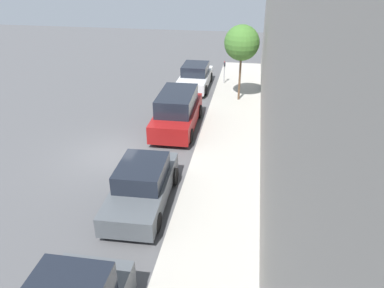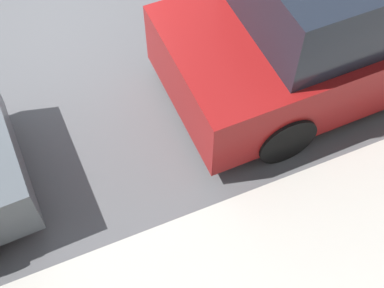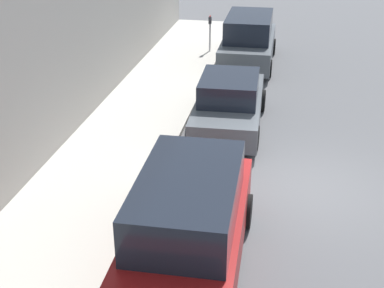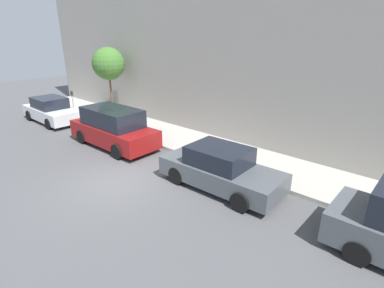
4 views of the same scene
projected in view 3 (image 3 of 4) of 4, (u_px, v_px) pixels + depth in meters
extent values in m
plane|color=#515154|center=(310.00, 189.00, 12.33)|extent=(60.00, 60.00, 0.00)
cube|color=#B2ADA3|center=(105.00, 167.00, 13.11)|extent=(2.90, 32.00, 0.15)
cube|color=#4C5156|center=(248.00, 47.00, 20.86)|extent=(1.94, 4.91, 0.84)
cube|color=black|center=(249.00, 26.00, 20.50)|extent=(1.70, 3.11, 0.84)
cylinder|color=black|center=(269.00, 68.00, 19.51)|extent=(0.22, 0.64, 0.64)
cylinder|color=black|center=(220.00, 66.00, 19.80)|extent=(0.22, 0.64, 0.64)
cylinder|color=black|center=(273.00, 46.00, 22.20)|extent=(0.22, 0.64, 0.64)
cylinder|color=black|center=(230.00, 44.00, 22.50)|extent=(0.22, 0.64, 0.64)
cube|color=#4C5156|center=(229.00, 108.00, 15.32)|extent=(1.93, 4.55, 0.68)
cube|color=black|center=(229.00, 88.00, 14.95)|extent=(1.65, 2.15, 0.64)
cylinder|color=black|center=(255.00, 138.00, 14.05)|extent=(0.22, 0.67, 0.67)
cylinder|color=black|center=(191.00, 133.00, 14.33)|extent=(0.22, 0.67, 0.67)
cylinder|color=black|center=(262.00, 100.00, 16.52)|extent=(0.22, 0.67, 0.67)
cylinder|color=black|center=(207.00, 97.00, 16.80)|extent=(0.22, 0.67, 0.67)
cube|color=maroon|center=(188.00, 238.00, 9.51)|extent=(1.97, 4.93, 0.84)
cube|color=black|center=(188.00, 197.00, 9.15)|extent=(1.72, 3.12, 0.84)
cylinder|color=black|center=(246.00, 211.00, 10.84)|extent=(0.22, 0.70, 0.70)
cylinder|color=black|center=(160.00, 202.00, 11.13)|extent=(0.22, 0.70, 0.70)
cylinder|color=#ADADB2|center=(210.00, 38.00, 21.93)|extent=(0.07, 0.07, 1.14)
cube|color=#2D2D33|center=(210.00, 20.00, 21.62)|extent=(0.11, 0.15, 0.28)
cube|color=red|center=(210.00, 16.00, 21.55)|extent=(0.04, 0.09, 0.05)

